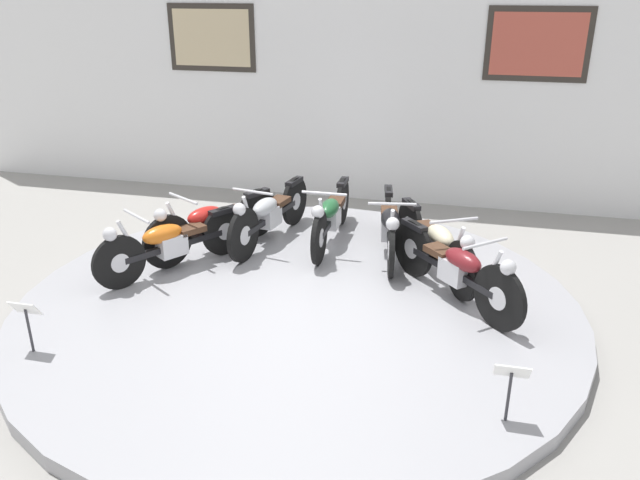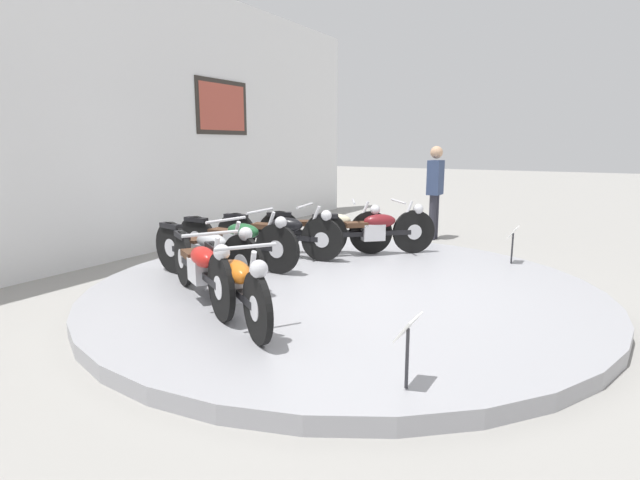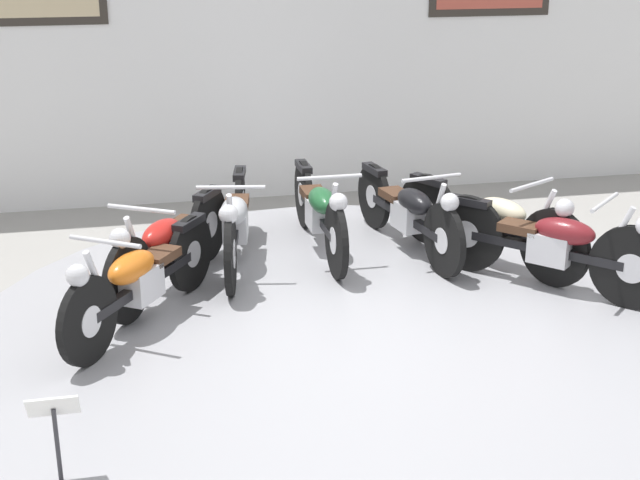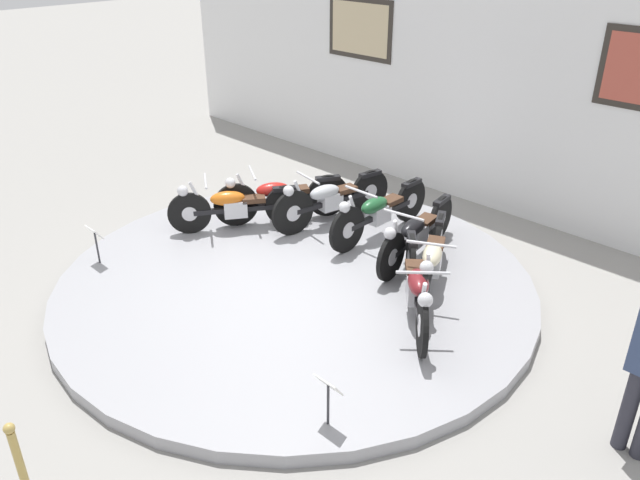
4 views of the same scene
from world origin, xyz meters
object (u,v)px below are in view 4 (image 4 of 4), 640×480
Objects in this scene: motorcycle_black at (416,233)px; motorcycle_maroon at (417,287)px; motorcycle_red at (280,196)px; motorcycle_silver at (330,198)px; info_placard_front_centre at (328,391)px; motorcycle_cream at (432,260)px; motorcycle_green at (379,211)px; motorcycle_orange at (235,205)px; info_placard_front_left at (95,237)px.

motorcycle_maroon is (0.82, -1.07, 0.01)m from motorcycle_black.
motorcycle_silver is (0.58, 0.45, 0.01)m from motorcycle_red.
info_placard_front_centre is at bearing -66.31° from motorcycle_black.
motorcycle_red and motorcycle_cream have the same top height.
motorcycle_maroon is at bearing -24.72° from motorcycle_silver.
info_placard_front_centre is (1.28, -2.93, -0.01)m from motorcycle_black.
motorcycle_black is (1.52, -0.00, -0.02)m from motorcycle_silver.
motorcycle_cream is 0.67m from motorcycle_maroon.
motorcycle_red is at bearing -155.32° from motorcycle_green.
motorcycle_orange is at bearing -126.94° from motorcycle_silver.
motorcycle_cream is 3.45× the size of info_placard_front_centre.
motorcycle_green is at bearing 167.65° from motorcycle_black.
motorcycle_cream is at bearing -12.15° from motorcycle_silver.
info_placard_front_left is (-3.38, -2.48, -0.02)m from motorcycle_cream.
motorcycle_black is 1.28× the size of motorcycle_maroon.
motorcycle_silver is 3.20m from info_placard_front_left.
motorcycle_orange is at bearing -141.64° from motorcycle_green.
info_placard_front_left is at bearing -113.66° from motorcycle_silver.
motorcycle_maroon is 2.96× the size of info_placard_front_centre.
motorcycle_green is 3.71m from info_placard_front_centre.
motorcycle_red is 3.39× the size of info_placard_front_centre.
motorcycle_maroon is at bearing -12.10° from motorcycle_red.
motorcycle_black is 3.80× the size of info_placard_front_left.
motorcycle_red is 0.87× the size of motorcycle_green.
motorcycle_silver is 1.00× the size of motorcycle_green.
motorcycle_orange is at bearing 75.69° from info_placard_front_left.
motorcycle_silver is 3.86× the size of info_placard_front_centre.
motorcycle_silver is at bearing 37.99° from motorcycle_red.
motorcycle_green is at bearing 155.28° from motorcycle_cream.
motorcycle_cream is (1.33, -0.61, 0.00)m from motorcycle_green.
motorcycle_red is at bearing 167.90° from motorcycle_maroon.
motorcycle_cream reaches higher than info_placard_front_centre.
motorcycle_cream reaches higher than motorcycle_black.
motorcycle_green is at bearing 24.68° from motorcycle_red.
motorcycle_black is (2.09, 0.45, -0.01)m from motorcycle_red.
motorcycle_black reaches higher than info_placard_front_centre.
motorcycle_red is 0.98× the size of motorcycle_cream.
info_placard_front_centre is at bearing -27.12° from motorcycle_orange.
motorcycle_black is at bearing 24.83° from motorcycle_orange.
motorcycle_orange is 3.23× the size of info_placard_front_left.
motorcycle_maroon is at bearing -52.71° from motorcycle_black.
motorcycle_green is 1.02× the size of motorcycle_black.
motorcycle_red is at bearing 69.48° from motorcycle_orange.
motorcycle_black is at bearing 127.29° from motorcycle_maroon.
motorcycle_maroon reaches higher than motorcycle_orange.
motorcycle_orange is 2.00m from motorcycle_green.
motorcycle_orange reaches higher than info_placard_front_centre.
motorcycle_red is 3.39× the size of info_placard_front_left.
motorcycle_silver is (0.81, 1.08, 0.02)m from motorcycle_orange.
info_placard_front_left is at bearing -133.73° from motorcycle_black.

